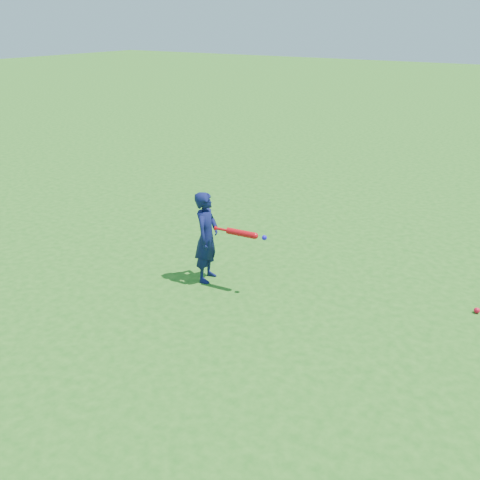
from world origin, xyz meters
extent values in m
plane|color=#216317|center=(0.00, 0.00, 0.00)|extent=(80.00, 80.00, 0.00)
imported|color=#0E1345|center=(-0.72, -0.05, 0.62)|extent=(0.40, 0.51, 1.24)
sphere|color=red|center=(2.57, 0.97, 0.04)|extent=(0.07, 0.07, 0.07)
cylinder|color=red|center=(-0.55, -0.08, 0.79)|extent=(0.02, 0.06, 0.06)
cylinder|color=red|center=(-0.46, -0.07, 0.79)|extent=(0.19, 0.05, 0.03)
cylinder|color=red|center=(-0.18, -0.04, 0.79)|extent=(0.40, 0.12, 0.08)
sphere|color=red|center=(0.01, -0.03, 0.79)|extent=(0.08, 0.08, 0.08)
sphere|color=#1D0CDC|center=(0.14, -0.02, 0.79)|extent=(0.07, 0.07, 0.07)
camera|label=1|loc=(3.19, -5.33, 3.32)|focal=40.00mm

